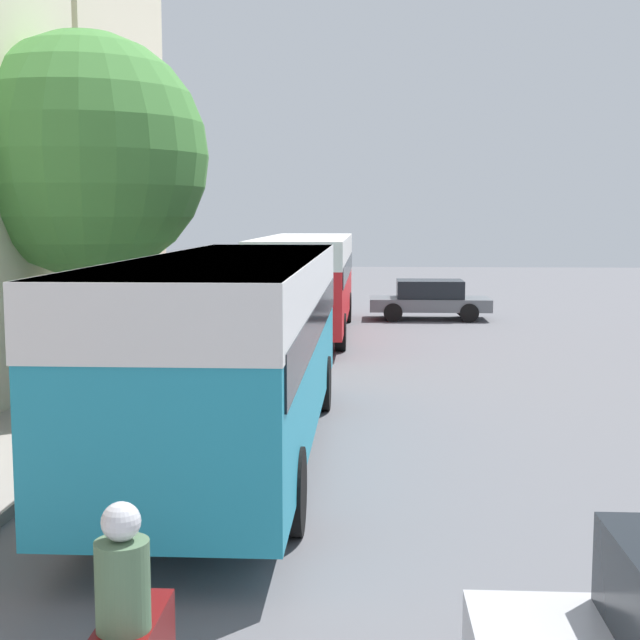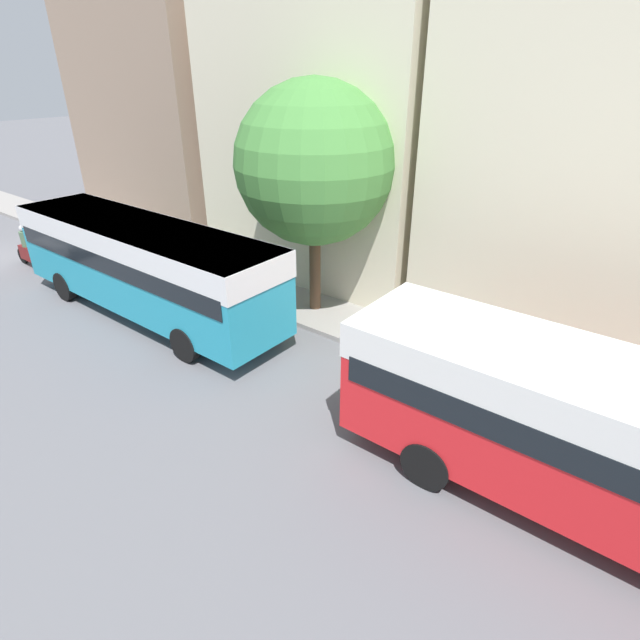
# 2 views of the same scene
# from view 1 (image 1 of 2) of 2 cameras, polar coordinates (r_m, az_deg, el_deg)

# --- Properties ---
(building_far_terrace) EXTENTS (5.99, 8.02, 12.48)m
(building_far_terrace) POSITION_cam_1_polar(r_m,az_deg,el_deg) (25.69, -18.75, 12.30)
(building_far_terrace) COLOR beige
(building_far_terrace) RESTS_ON ground_plane
(bus_lead) EXTENTS (2.53, 10.52, 2.99)m
(bus_lead) POSITION_cam_1_polar(r_m,az_deg,el_deg) (13.13, -5.49, -0.44)
(bus_lead) COLOR teal
(bus_lead) RESTS_ON ground_plane
(bus_following) EXTENTS (2.57, 10.47, 2.94)m
(bus_following) POSITION_cam_1_polar(r_m,az_deg,el_deg) (26.77, -0.88, 3.15)
(bus_following) COLOR red
(bus_following) RESTS_ON ground_plane
(car_far_curb) EXTENTS (4.13, 1.93, 1.36)m
(car_far_curb) POSITION_cam_1_polar(r_m,az_deg,el_deg) (31.07, 7.02, 1.37)
(car_far_curb) COLOR slate
(car_far_curb) RESTS_ON ground_plane
(pedestrian_near_curb) EXTENTS (0.34, 0.34, 1.85)m
(pedestrian_near_curb) POSITION_cam_1_polar(r_m,az_deg,el_deg) (29.47, -7.88, 1.84)
(pedestrian_near_curb) COLOR #232838
(pedestrian_near_curb) RESTS_ON sidewalk
(street_tree) EXTENTS (4.66, 4.66, 6.90)m
(street_tree) POSITION_cam_1_polar(r_m,az_deg,el_deg) (17.88, -14.70, 10.12)
(street_tree) COLOR brown
(street_tree) RESTS_ON sidewalk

